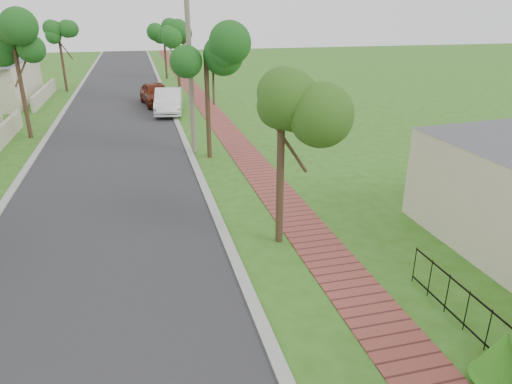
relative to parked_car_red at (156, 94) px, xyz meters
name	(u,v)px	position (x,y,z in m)	size (l,w,h in m)	color
road	(115,142)	(-2.74, -9.81, -0.82)	(7.00, 120.00, 0.02)	#28282B
kerb_right	(183,137)	(0.91, -9.81, -0.82)	(0.30, 120.00, 0.10)	#9E9E99
kerb_left	(41,146)	(-6.39, -9.81, -0.82)	(0.30, 120.00, 0.10)	#9E9E99
sidewalk	(229,134)	(3.51, -9.81, -0.82)	(1.50, 120.00, 0.03)	brown
street_trees	(112,44)	(-2.62, -2.97, 3.72)	(10.70, 37.65, 5.89)	#382619
parked_car_red	(156,94)	(0.00, 0.00, 0.00)	(1.93, 4.80, 1.63)	#621F0E
parked_car_white	(168,101)	(0.66, -3.23, -0.01)	(1.71, 4.89, 1.61)	white
near_tree	(281,120)	(2.46, -22.81, 2.92)	(1.83, 1.83, 4.71)	#382619
utility_pole	(190,64)	(1.16, -12.78, 3.43)	(1.20, 0.24, 8.38)	gray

